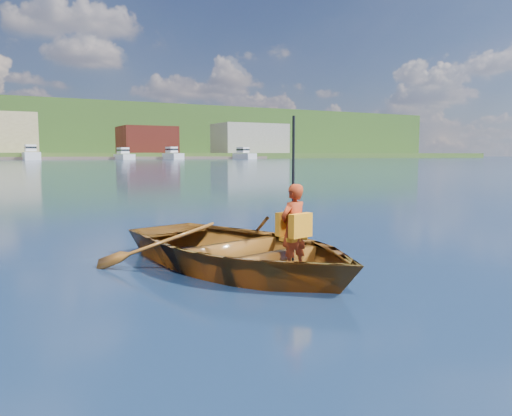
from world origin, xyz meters
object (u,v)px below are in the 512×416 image
object	(u,v)px
marina_yachts	(8,155)
dock	(19,158)
child_paddler	(294,227)
rowboat	(238,249)

from	to	relation	value
marina_yachts	dock	bearing A→B (deg)	57.16
child_paddler	dock	bearing A→B (deg)	88.37
child_paddler	dock	xyz separation A→B (m)	(4.21, 148.37, -0.27)
rowboat	child_paddler	bearing A→B (deg)	-65.88
marina_yachts	rowboat	bearing A→B (deg)	-90.63
child_paddler	marina_yachts	distance (m)	143.69
rowboat	dock	size ratio (longest dim) A/B	0.03
child_paddler	dock	distance (m)	148.43
dock	marina_yachts	bearing A→B (deg)	-122.84
marina_yachts	child_paddler	bearing A→B (deg)	-90.47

